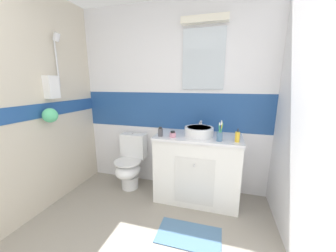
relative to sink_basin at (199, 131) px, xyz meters
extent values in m
cube|color=gray|center=(-0.41, -0.93, -0.93)|extent=(3.20, 3.48, 0.04)
cube|color=white|center=(-0.41, 0.32, -0.48)|extent=(3.20, 0.10, 0.85)
cube|color=#234C8C|center=(-0.41, 0.32, 0.19)|extent=(3.20, 0.10, 0.50)
cube|color=white|center=(-0.41, 0.32, 1.02)|extent=(3.20, 0.10, 1.15)
cube|color=silver|center=(-0.01, 0.26, 0.86)|extent=(0.52, 0.02, 0.74)
cube|color=white|center=(-0.01, 0.22, 1.31)|extent=(0.56, 0.10, 0.08)
cube|color=beige|center=(-1.76, -0.93, 0.34)|extent=(0.10, 3.48, 2.50)
cube|color=#234C8C|center=(-1.71, -0.93, 0.26)|extent=(0.01, 3.48, 0.16)
cube|color=white|center=(-1.66, -0.47, 0.53)|extent=(0.10, 0.14, 0.26)
cylinder|color=silver|center=(-1.68, -0.33, 0.81)|extent=(0.02, 0.02, 0.57)
cylinder|color=silver|center=(-1.64, -0.33, 1.09)|extent=(0.10, 0.07, 0.11)
sphere|color=#59CC8C|center=(-1.61, -0.59, 0.21)|extent=(0.16, 0.16, 0.16)
cube|color=white|center=(-0.01, 0.01, -0.50)|extent=(1.02, 0.53, 0.82)
cube|color=white|center=(-0.01, 0.00, -0.07)|extent=(1.04, 0.55, 0.03)
cube|color=silver|center=(-0.01, -0.26, -0.54)|extent=(0.46, 0.01, 0.57)
cylinder|color=silver|center=(-0.01, -0.27, -0.33)|extent=(0.02, 0.02, 0.03)
cylinder|color=white|center=(0.00, 0.00, 0.00)|extent=(0.35, 0.35, 0.11)
cylinder|color=#AFB1BA|center=(0.00, 0.00, 0.04)|extent=(0.29, 0.29, 0.01)
cylinder|color=silver|center=(0.00, 0.20, 0.02)|extent=(0.03, 0.03, 0.15)
cylinder|color=silver|center=(0.00, 0.11, 0.09)|extent=(0.02, 0.16, 0.02)
cylinder|color=white|center=(-0.96, -0.01, -0.82)|extent=(0.24, 0.24, 0.18)
ellipsoid|color=white|center=(-0.96, -0.05, -0.62)|extent=(0.34, 0.42, 0.22)
cylinder|color=white|center=(-0.96, -0.05, -0.50)|extent=(0.37, 0.37, 0.02)
cube|color=white|center=(-0.96, 0.16, -0.33)|extent=(0.36, 0.17, 0.36)
cylinder|color=silver|center=(-0.96, 0.16, -0.14)|extent=(0.04, 0.04, 0.02)
cylinder|color=#4C7299|center=(0.24, -0.16, -0.01)|extent=(0.07, 0.07, 0.10)
cylinder|color=#3FB259|center=(0.24, -0.17, 0.06)|extent=(0.02, 0.03, 0.17)
cube|color=white|center=(0.24, -0.17, 0.14)|extent=(0.01, 0.02, 0.03)
cylinder|color=gold|center=(0.26, -0.15, 0.07)|extent=(0.02, 0.02, 0.19)
cube|color=white|center=(0.26, -0.15, 0.16)|extent=(0.01, 0.02, 0.03)
cylinder|color=#3FB259|center=(0.26, -0.16, 0.06)|extent=(0.04, 0.04, 0.17)
cube|color=white|center=(0.26, -0.16, 0.14)|extent=(0.02, 0.02, 0.03)
cylinder|color=yellow|center=(0.43, -0.14, 0.00)|extent=(0.05, 0.05, 0.11)
cylinder|color=#262626|center=(0.43, -0.14, 0.07)|extent=(0.01, 0.01, 0.04)
cylinder|color=#262626|center=(0.43, -0.15, 0.09)|extent=(0.01, 0.02, 0.01)
cylinder|color=#4C4C51|center=(-0.45, -0.15, -0.01)|extent=(0.06, 0.06, 0.09)
cylinder|color=black|center=(-0.45, -0.15, 0.05)|extent=(0.04, 0.04, 0.02)
cylinder|color=pink|center=(-0.29, -0.14, -0.03)|extent=(0.08, 0.08, 0.05)
cylinder|color=black|center=(-0.29, -0.14, 0.01)|extent=(0.05, 0.05, 0.02)
cube|color=#4C7299|center=(0.01, -0.67, -0.90)|extent=(0.63, 0.36, 0.01)
camera|label=1|loc=(0.25, -2.26, 0.57)|focal=20.38mm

